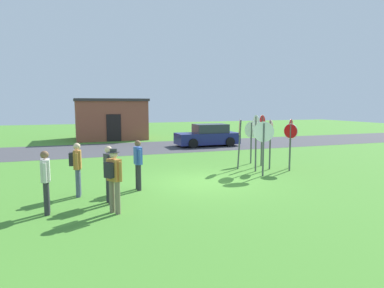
# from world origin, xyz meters

# --- Properties ---
(ground_plane) EXTENTS (80.00, 80.00, 0.00)m
(ground_plane) POSITION_xyz_m (0.00, 0.00, 0.00)
(ground_plane) COLOR #47842D
(street_asphalt) EXTENTS (60.00, 6.40, 0.01)m
(street_asphalt) POSITION_xyz_m (0.00, 10.60, 0.00)
(street_asphalt) COLOR #424247
(street_asphalt) RESTS_ON ground
(building_background) EXTENTS (5.70, 4.47, 3.32)m
(building_background) POSITION_xyz_m (-1.45, 17.23, 1.66)
(building_background) COLOR brown
(building_background) RESTS_ON ground
(parked_car_on_street) EXTENTS (4.32, 2.06, 1.51)m
(parked_car_on_street) POSITION_xyz_m (4.34, 10.07, 0.69)
(parked_car_on_street) COLOR navy
(parked_car_on_street) RESTS_ON ground
(stop_sign_rear_right) EXTENTS (0.55, 0.45, 2.24)m
(stop_sign_rear_right) POSITION_xyz_m (4.68, 1.26, 1.52)
(stop_sign_rear_right) COLOR #474C4C
(stop_sign_rear_right) RESTS_ON ground
(stop_sign_leaning_left) EXTENTS (0.22, 0.67, 2.21)m
(stop_sign_leaning_left) POSITION_xyz_m (3.68, 1.33, 1.50)
(stop_sign_leaning_left) COLOR #474C4C
(stop_sign_leaning_left) RESTS_ON ground
(stop_sign_tallest) EXTENTS (0.78, 0.13, 2.06)m
(stop_sign_tallest) POSITION_xyz_m (3.64, 2.93, 1.40)
(stop_sign_tallest) COLOR #474C4C
(stop_sign_tallest) RESTS_ON ground
(stop_sign_low_front) EXTENTS (0.74, 0.39, 2.20)m
(stop_sign_low_front) POSITION_xyz_m (2.65, 0.22, 1.51)
(stop_sign_low_front) COLOR #474C4C
(stop_sign_low_front) RESTS_ON ground
(stop_sign_rear_left) EXTENTS (0.15, 0.83, 2.43)m
(stop_sign_rear_left) POSITION_xyz_m (2.84, 1.12, 1.68)
(stop_sign_rear_left) COLOR #474C4C
(stop_sign_rear_left) RESTS_ON ground
(stop_sign_leaning_right) EXTENTS (0.67, 0.52, 2.41)m
(stop_sign_leaning_right) POSITION_xyz_m (3.79, 2.20, 1.66)
(stop_sign_leaning_right) COLOR #474C4C
(stop_sign_leaning_right) RESTS_ON ground
(stop_sign_nearest) EXTENTS (0.29, 0.59, 2.06)m
(stop_sign_nearest) POSITION_xyz_m (4.31, 0.74, 1.38)
(stop_sign_nearest) COLOR #474C4C
(stop_sign_nearest) RESTS_ON ground
(stop_sign_center_cluster) EXTENTS (0.38, 0.67, 2.25)m
(stop_sign_center_cluster) POSITION_xyz_m (2.43, 1.86, 1.53)
(stop_sign_center_cluster) COLOR #474C4C
(stop_sign_center_cluster) RESTS_ON ground
(person_with_sunhat) EXTENTS (0.28, 0.56, 1.69)m
(person_with_sunhat) POSITION_xyz_m (-3.58, -1.51, 0.95)
(person_with_sunhat) COLOR #2D2D33
(person_with_sunhat) RESTS_ON ground
(person_near_signs) EXTENTS (0.46, 0.49, 1.74)m
(person_near_signs) POSITION_xyz_m (-3.57, -2.50, 1.01)
(person_near_signs) COLOR #7A6B56
(person_near_signs) RESTS_ON ground
(person_in_teal) EXTENTS (0.24, 0.57, 1.69)m
(person_in_teal) POSITION_xyz_m (-2.50, -0.26, 0.95)
(person_in_teal) COLOR #2D2D33
(person_in_teal) RESTS_ON ground
(person_in_blue) EXTENTS (0.23, 0.57, 1.69)m
(person_in_blue) POSITION_xyz_m (-5.25, -1.95, 0.95)
(person_in_blue) COLOR #2D2D33
(person_in_blue) RESTS_ON ground
(person_in_dark_shirt) EXTENTS (0.38, 0.57, 1.69)m
(person_in_dark_shirt) POSITION_xyz_m (-4.45, -0.42, 0.98)
(person_in_dark_shirt) COLOR #4C5670
(person_in_dark_shirt) RESTS_ON ground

